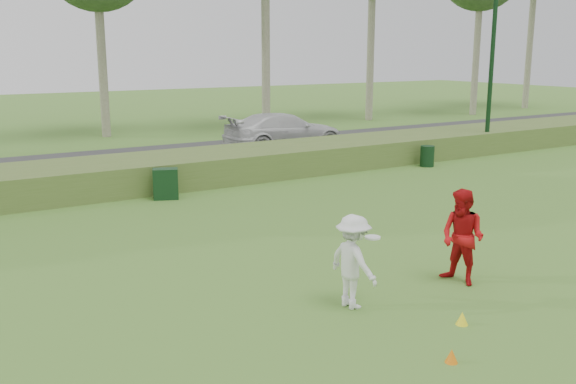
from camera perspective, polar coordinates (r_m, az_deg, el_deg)
ground at (r=10.87m, az=11.30°, el=-10.66°), size 120.00×120.00×0.00m
reed_strip at (r=20.79m, az=-11.62°, el=1.80°), size 80.00×3.00×0.90m
park_road at (r=25.56m, az=-15.46°, el=2.62°), size 80.00×6.00×0.06m
lamp_post at (r=27.78m, az=17.92°, el=14.77°), size 0.70×0.70×8.18m
player_white at (r=10.76m, az=5.81°, el=-6.16°), size 0.87×1.08×1.59m
player_red at (r=12.17m, az=15.26°, el=-3.89°), size 0.82×0.97×1.77m
cone_orange at (r=9.42m, az=14.33°, el=-13.93°), size 0.18×0.18×0.20m
cone_yellow at (r=10.63m, az=15.22°, el=-10.78°), size 0.19×0.19×0.21m
utility_cabinet at (r=18.85m, az=-10.82°, el=0.72°), size 0.82×0.67×0.89m
trash_bin at (r=24.28m, az=12.27°, el=3.14°), size 0.52×0.52×0.77m
car_right at (r=27.53m, az=-0.35°, el=5.44°), size 5.41×2.44×1.54m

